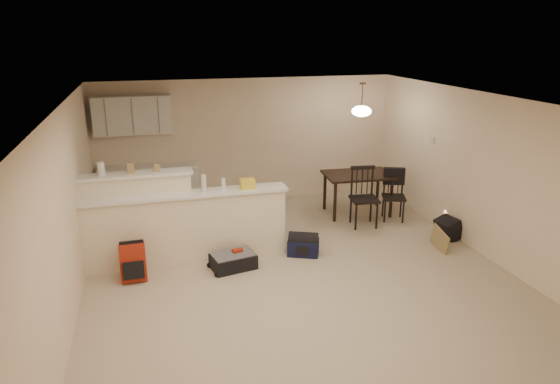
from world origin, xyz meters
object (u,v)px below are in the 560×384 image
object	(u,v)px
dining_chair_near	(364,198)
black_daypack	(448,228)
suitcase	(233,261)
red_backpack	(133,262)
dining_table	(358,179)
navy_duffel	(303,247)
dining_chair_far	(394,196)
pendant_lamp	(361,111)

from	to	relation	value
dining_chair_near	black_daypack	bearing A→B (deg)	-29.92
dining_chair_near	suitcase	bearing A→B (deg)	-149.83
red_backpack	dining_chair_near	bearing A→B (deg)	13.71
dining_table	dining_chair_near	size ratio (longest dim) A/B	1.24
dining_table	black_daypack	bearing A→B (deg)	-52.48
dining_table	navy_duffel	world-z (taller)	dining_table
red_backpack	black_daypack	world-z (taller)	red_backpack
dining_chair_far	black_daypack	bearing A→B (deg)	-43.46
black_daypack	dining_table	bearing A→B (deg)	24.07
pendant_lamp	dining_chair_far	world-z (taller)	pendant_lamp
suitcase	dining_chair_far	bearing A→B (deg)	8.98
red_backpack	dining_table	bearing A→B (deg)	21.18
navy_duffel	black_daypack	xyz separation A→B (m)	(2.60, 0.00, 0.04)
navy_duffel	dining_table	bearing A→B (deg)	67.99
suitcase	navy_duffel	xyz separation A→B (m)	(1.15, 0.16, 0.02)
dining_table	red_backpack	size ratio (longest dim) A/B	2.51
dining_table	suitcase	bearing A→B (deg)	-143.83
pendant_lamp	dining_chair_far	size ratio (longest dim) A/B	0.66
red_backpack	black_daypack	distance (m)	5.17
suitcase	dining_table	bearing A→B (deg)	20.68
pendant_lamp	red_backpack	bearing A→B (deg)	-158.07
dining_table	red_backpack	world-z (taller)	dining_table
navy_duffel	suitcase	bearing A→B (deg)	-148.42
dining_table	pendant_lamp	distance (m)	1.29
pendant_lamp	dining_chair_near	bearing A→B (deg)	-103.34
dining_chair_far	red_backpack	size ratio (longest dim) A/B	1.77
dining_table	pendant_lamp	xyz separation A→B (m)	(-0.00, -0.00, 1.29)
pendant_lamp	navy_duffel	size ratio (longest dim) A/B	1.29
dining_chair_near	suitcase	size ratio (longest dim) A/B	1.69
pendant_lamp	dining_chair_far	distance (m)	1.68
pendant_lamp	dining_table	bearing A→B (deg)	33.69
dining_chair_near	red_backpack	bearing A→B (deg)	-157.68
dining_chair_far	suitcase	bearing A→B (deg)	-139.48
dining_table	suitcase	distance (m)	3.27
suitcase	black_daypack	size ratio (longest dim) A/B	1.64
red_backpack	pendant_lamp	bearing A→B (deg)	21.18
black_daypack	suitcase	bearing A→B (deg)	83.24
dining_chair_near	red_backpack	size ratio (longest dim) A/B	2.03
suitcase	black_daypack	bearing A→B (deg)	-8.80
suitcase	red_backpack	xyz separation A→B (m)	(-1.42, 0.03, 0.16)
dining_chair_near	black_daypack	world-z (taller)	dining_chair_near
black_daypack	navy_duffel	bearing A→B (deg)	80.84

